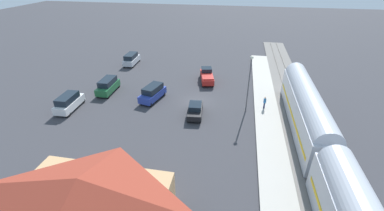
% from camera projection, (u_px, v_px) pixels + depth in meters
% --- Properties ---
extents(ground_plane, '(200.00, 200.00, 0.00)m').
position_uv_depth(ground_plane, '(196.00, 102.00, 37.46)').
color(ground_plane, '#38383D').
extents(railway_track, '(4.80, 70.00, 0.30)m').
position_uv_depth(railway_track, '(296.00, 111.00, 35.18)').
color(railway_track, slate).
rests_on(railway_track, ground).
extents(platform, '(3.20, 46.00, 0.30)m').
position_uv_depth(platform, '(266.00, 108.00, 35.79)').
color(platform, '#B7B2A8').
rests_on(platform, ground).
extents(station_building, '(11.70, 8.43, 5.75)m').
position_uv_depth(station_building, '(85.00, 207.00, 17.75)').
color(station_building, tan).
rests_on(station_building, ground).
extents(pedestrian_on_platform, '(0.36, 0.36, 1.71)m').
position_uv_depth(pedestrian_on_platform, '(265.00, 102.00, 34.89)').
color(pedestrian_on_platform, '#23284C').
rests_on(pedestrian_on_platform, platform).
extents(sedan_black, '(2.24, 4.65, 1.74)m').
position_uv_depth(sedan_black, '(195.00, 110.00, 33.88)').
color(sedan_black, black).
rests_on(sedan_black, ground).
extents(suv_white, '(2.18, 4.98, 2.22)m').
position_uv_depth(suv_white, '(69.00, 102.00, 35.11)').
color(suv_white, white).
rests_on(suv_white, ground).
extents(pickup_red, '(3.09, 5.70, 2.14)m').
position_uv_depth(pickup_red, '(207.00, 76.00, 43.64)').
color(pickup_red, red).
rests_on(pickup_red, ground).
extents(suv_blue, '(3.05, 5.22, 2.22)m').
position_uv_depth(suv_blue, '(153.00, 93.00, 37.69)').
color(suv_blue, '#283D9E').
rests_on(suv_blue, ground).
extents(suv_green, '(2.07, 4.94, 2.22)m').
position_uv_depth(suv_green, '(108.00, 85.00, 39.90)').
color(suv_green, '#236638').
rests_on(suv_green, ground).
extents(suv_silver, '(2.09, 4.95, 2.22)m').
position_uv_depth(suv_silver, '(131.00, 59.00, 50.99)').
color(suv_silver, silver).
rests_on(suv_silver, ground).
extents(light_pole_near_platform, '(0.44, 0.44, 7.87)m').
position_uv_depth(light_pole_near_platform, '(249.00, 78.00, 32.86)').
color(light_pole_near_platform, '#515156').
rests_on(light_pole_near_platform, ground).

